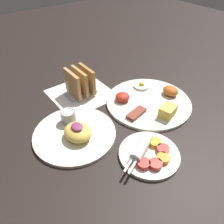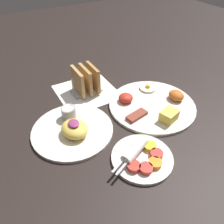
{
  "view_description": "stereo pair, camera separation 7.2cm",
  "coord_description": "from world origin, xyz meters",
  "px_view_note": "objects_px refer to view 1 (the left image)",
  "views": [
    {
      "loc": [
        0.4,
        -0.33,
        0.49
      ],
      "look_at": [
        -0.04,
        0.01,
        0.03
      ],
      "focal_mm": 35.0,
      "sensor_mm": 36.0,
      "label": 1
    },
    {
      "loc": [
        0.44,
        -0.27,
        0.49
      ],
      "look_at": [
        -0.04,
        0.01,
        0.03
      ],
      "focal_mm": 35.0,
      "sensor_mm": 36.0,
      "label": 2
    }
  ],
  "objects_px": {
    "plate_condiments": "(148,154)",
    "toast_rack": "(80,83)",
    "plate_breakfast": "(149,101)",
    "plate_foreground": "(75,131)"
  },
  "relations": [
    {
      "from": "plate_condiments",
      "to": "toast_rack",
      "type": "bearing_deg",
      "value": 178.44
    },
    {
      "from": "plate_condiments",
      "to": "toast_rack",
      "type": "relative_size",
      "value": 1.62
    },
    {
      "from": "plate_breakfast",
      "to": "plate_condiments",
      "type": "relative_size",
      "value": 1.66
    },
    {
      "from": "plate_breakfast",
      "to": "toast_rack",
      "type": "distance_m",
      "value": 0.27
    },
    {
      "from": "plate_condiments",
      "to": "toast_rack",
      "type": "height_order",
      "value": "toast_rack"
    },
    {
      "from": "plate_foreground",
      "to": "toast_rack",
      "type": "relative_size",
      "value": 2.21
    },
    {
      "from": "plate_breakfast",
      "to": "plate_condiments",
      "type": "xyz_separation_m",
      "value": [
        0.17,
        -0.18,
        0.0
      ]
    },
    {
      "from": "plate_breakfast",
      "to": "toast_rack",
      "type": "relative_size",
      "value": 2.68
    },
    {
      "from": "plate_condiments",
      "to": "plate_foreground",
      "type": "relative_size",
      "value": 0.73
    },
    {
      "from": "plate_condiments",
      "to": "toast_rack",
      "type": "xyz_separation_m",
      "value": [
        -0.38,
        0.01,
        0.04
      ]
    }
  ]
}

